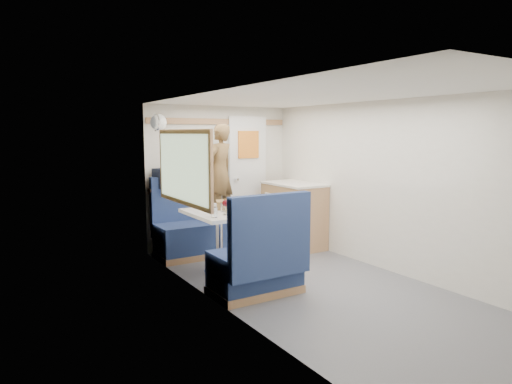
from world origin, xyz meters
TOP-DOWN VIEW (x-y plane):
  - floor at (0.00, 0.00)m, footprint 4.50×4.50m
  - ceiling at (0.00, 0.00)m, footprint 4.50×4.50m
  - wall_back at (0.00, 2.25)m, footprint 2.20×0.02m
  - wall_left at (-1.10, 0.00)m, footprint 0.02×4.50m
  - wall_right at (1.10, 0.00)m, footprint 0.02×4.50m
  - oak_trim_low at (0.00, 2.23)m, footprint 2.15×0.02m
  - oak_trim_high at (0.00, 2.23)m, footprint 2.15×0.02m
  - side_window at (-1.08, 1.00)m, footprint 0.04×1.30m
  - rear_door at (0.45, 2.22)m, footprint 0.62×0.12m
  - dinette_table at (-0.65, 1.00)m, footprint 0.62×0.92m
  - bench_far at (-0.65, 1.86)m, footprint 0.90×0.59m
  - bench_near at (-0.65, 0.14)m, footprint 0.90×0.59m
  - ledge at (-0.65, 2.12)m, footprint 0.90×0.14m
  - dome_light at (-1.04, 1.85)m, footprint 0.20×0.20m
  - galley_counter at (0.82, 1.55)m, footprint 0.57×0.92m
  - person at (-0.18, 1.88)m, footprint 0.56×0.48m
  - duffel_bag at (-0.74, 2.12)m, footprint 0.59×0.39m
  - tray at (-0.51, 0.68)m, footprint 0.35×0.41m
  - orange_fruit at (-0.43, 0.74)m, footprint 0.07×0.07m
  - cheese_block at (-0.61, 0.81)m, footprint 0.10×0.07m
  - wine_glass at (-0.67, 0.80)m, footprint 0.08×0.08m
  - tumbler_left at (-0.84, 0.72)m, footprint 0.07×0.07m
  - tumbler_right at (-0.60, 0.99)m, footprint 0.06×0.06m
  - beer_glass at (-0.43, 1.22)m, footprint 0.07×0.07m
  - pepper_grinder at (-0.70, 1.11)m, footprint 0.04×0.04m
  - salt_grinder at (-0.68, 1.04)m, footprint 0.04×0.04m
  - bread_loaf at (-0.52, 1.18)m, footprint 0.21×0.26m

SIDE VIEW (x-z plane):
  - floor at x=0.00m, z-range 0.00..0.00m
  - bench_far at x=-0.65m, z-range -0.22..0.83m
  - bench_near at x=-0.65m, z-range -0.22..0.83m
  - galley_counter at x=0.82m, z-range 0.01..0.93m
  - dinette_table at x=-0.65m, z-range 0.21..0.93m
  - tray at x=-0.51m, z-range 0.72..0.74m
  - cheese_block at x=-0.61m, z-range 0.74..0.77m
  - pepper_grinder at x=-0.70m, z-range 0.72..0.81m
  - bread_loaf at x=-0.52m, z-range 0.72..0.82m
  - salt_grinder at x=-0.68m, z-range 0.72..0.82m
  - tumbler_right at x=-0.60m, z-range 0.72..0.82m
  - beer_glass at x=-0.43m, z-range 0.72..0.83m
  - orange_fruit at x=-0.43m, z-range 0.74..0.81m
  - tumbler_left at x=-0.84m, z-range 0.72..0.83m
  - wine_glass at x=-0.67m, z-range 0.76..0.93m
  - oak_trim_low at x=0.00m, z-range 0.81..0.89m
  - ledge at x=-0.65m, z-range 0.86..0.90m
  - rear_door at x=0.45m, z-range 0.04..1.90m
  - wall_back at x=0.00m, z-range 0.00..2.00m
  - wall_left at x=-1.10m, z-range 0.00..2.00m
  - wall_right at x=1.10m, z-range 0.00..2.00m
  - duffel_bag at x=-0.74m, z-range 0.90..1.16m
  - person at x=-0.18m, z-range 0.45..1.74m
  - side_window at x=-1.08m, z-range 0.89..1.61m
  - dome_light at x=-1.04m, z-range 1.65..1.85m
  - oak_trim_high at x=0.00m, z-range 1.74..1.82m
  - ceiling at x=0.00m, z-range 2.00..2.00m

